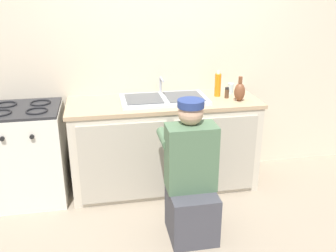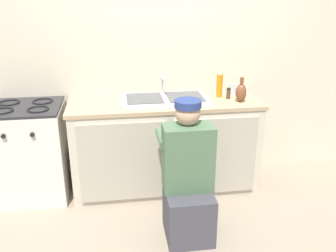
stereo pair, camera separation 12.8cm
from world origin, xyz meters
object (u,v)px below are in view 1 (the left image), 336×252
Objects in this scene: stove_range at (28,154)px; water_glass at (230,88)px; plumber_person at (191,182)px; vase_decorative at (240,91)px; sink_double_basin at (164,99)px; spice_bottle_pepper at (227,93)px; soap_bottle_orange at (218,85)px.

water_glass reaches higher than stove_range.
plumber_person is 11.04× the size of water_glass.
vase_decorative is at bearing -3.60° from stove_range.
sink_double_basin reaches higher than spice_bottle_pepper.
stove_range is at bearing 148.73° from plumber_person.
soap_bottle_orange is (-0.16, -0.08, 0.06)m from water_glass.
spice_bottle_pepper is 0.12m from soap_bottle_orange.
stove_range is 2.03m from water_glass.
soap_bottle_orange is at bearing 2.07° from stove_range.
plumber_person is at bearing -132.21° from vase_decorative.
plumber_person reaches higher than water_glass.
plumber_person is at bearing -124.07° from spice_bottle_pepper.
sink_double_basin is 1.35m from stove_range.
soap_bottle_orange is at bearing 131.09° from spice_bottle_pepper.
sink_double_basin is at bearing 178.63° from spice_bottle_pepper.
spice_bottle_pepper is (-0.09, -0.16, 0.00)m from water_glass.
sink_double_basin is 0.70m from vase_decorative.
soap_bottle_orange reaches higher than vase_decorative.
spice_bottle_pepper is (1.87, -0.01, 0.48)m from stove_range.
vase_decorative is (0.69, -0.13, 0.07)m from sink_double_basin.
vase_decorative is (-0.01, -0.27, 0.04)m from water_glass.
water_glass is 0.19m from soap_bottle_orange.
soap_bottle_orange reaches higher than sink_double_basin.
plumber_person reaches higher than stove_range.
vase_decorative is at bearing -52.91° from spice_bottle_pepper.
vase_decorative is at bearing -51.21° from soap_bottle_orange.
spice_bottle_pepper is 0.14m from vase_decorative.
sink_double_basin is at bearing -173.30° from soap_bottle_orange.
plumber_person reaches higher than spice_bottle_pepper.
stove_range is 1.94m from spice_bottle_pepper.
water_glass is at bearing 4.16° from stove_range.
sink_double_basin is 3.20× the size of soap_bottle_orange.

